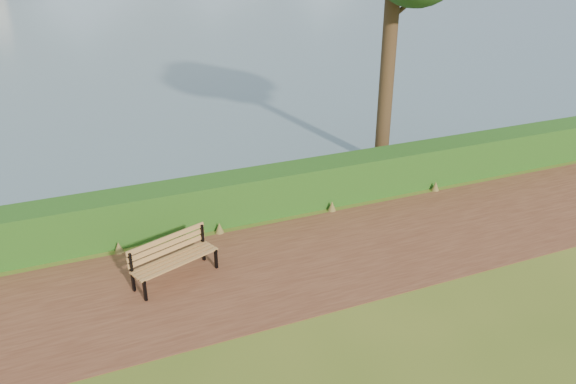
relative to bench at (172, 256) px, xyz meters
name	(u,v)px	position (x,y,z in m)	size (l,w,h in m)	color
ground	(306,269)	(2.38, -0.71, -0.47)	(140.00, 140.00, 0.00)	#47631C
path	(300,262)	(2.38, -0.41, -0.47)	(40.00, 3.40, 0.01)	#592E1E
hedge	(258,193)	(2.38, 1.89, 0.03)	(32.00, 0.85, 1.00)	#194814
bench	(172,256)	(0.00, 0.00, 0.00)	(1.70, 1.02, 0.82)	black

